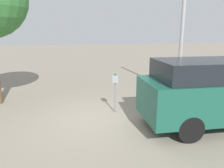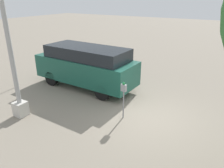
{
  "view_description": "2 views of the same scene",
  "coord_description": "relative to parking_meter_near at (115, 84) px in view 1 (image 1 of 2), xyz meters",
  "views": [
    {
      "loc": [
        -0.82,
        -6.67,
        2.85
      ],
      "look_at": [
        0.45,
        -0.42,
        1.28
      ],
      "focal_mm": 35.0,
      "sensor_mm": 36.0,
      "label": 1
    },
    {
      "loc": [
        -2.59,
        6.84,
        4.24
      ],
      "look_at": [
        1.58,
        -0.03,
        1.0
      ],
      "focal_mm": 35.0,
      "sensor_mm": 36.0,
      "label": 2
    }
  ],
  "objects": [
    {
      "name": "parking_meter_near",
      "position": [
        0.0,
        0.0,
        0.0
      ],
      "size": [
        0.21,
        0.14,
        1.42
      ],
      "rotation": [
        0.0,
        0.0,
        -0.14
      ],
      "color": "gray",
      "rests_on": "ground"
    },
    {
      "name": "lamp_post",
      "position": [
        3.42,
        1.86,
        1.12
      ],
      "size": [
        0.44,
        0.44,
        6.44
      ],
      "color": "beige",
      "rests_on": "ground"
    },
    {
      "name": "ground_plane",
      "position": [
        -0.76,
        -0.52,
        -1.05
      ],
      "size": [
        80.0,
        80.0,
        0.0
      ],
      "primitive_type": "plane",
      "color": "gray"
    }
  ]
}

